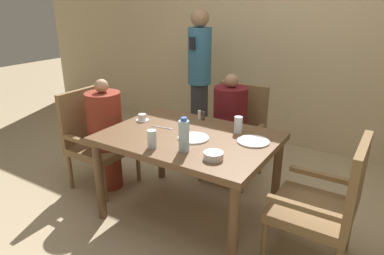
# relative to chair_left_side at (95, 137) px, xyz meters

# --- Properties ---
(ground_plane) EXTENTS (16.00, 16.00, 0.00)m
(ground_plane) POSITION_rel_chair_left_side_xyz_m (1.06, 0.00, -0.49)
(ground_plane) COLOR tan
(wall_back) EXTENTS (8.00, 0.06, 2.80)m
(wall_back) POSITION_rel_chair_left_side_xyz_m (1.06, 1.97, 0.91)
(wall_back) COLOR #C6B289
(wall_back) RESTS_ON ground_plane
(dining_table) EXTENTS (1.31, 0.94, 0.73)m
(dining_table) POSITION_rel_chair_left_side_xyz_m (1.06, 0.00, 0.15)
(dining_table) COLOR brown
(dining_table) RESTS_ON ground_plane
(chair_left_side) EXTENTS (0.52, 0.52, 0.93)m
(chair_left_side) POSITION_rel_chair_left_side_xyz_m (0.00, 0.00, 0.00)
(chair_left_side) COLOR brown
(chair_left_side) RESTS_ON ground_plane
(diner_in_left_chair) EXTENTS (0.32, 0.32, 1.06)m
(diner_in_left_chair) POSITION_rel_chair_left_side_xyz_m (0.15, 0.00, 0.06)
(diner_in_left_chair) COLOR maroon
(diner_in_left_chair) RESTS_ON ground_plane
(chair_far_side) EXTENTS (0.52, 0.52, 0.93)m
(chair_far_side) POSITION_rel_chair_left_side_xyz_m (1.06, 0.88, 0.00)
(chair_far_side) COLOR brown
(chair_far_side) RESTS_ON ground_plane
(diner_in_far_chair) EXTENTS (0.32, 0.32, 1.08)m
(diner_in_far_chair) POSITION_rel_chair_left_side_xyz_m (1.06, 0.73, 0.07)
(diner_in_far_chair) COLOR #5B1419
(diner_in_far_chair) RESTS_ON ground_plane
(chair_right_side) EXTENTS (0.52, 0.52, 0.93)m
(chair_right_side) POSITION_rel_chair_left_side_xyz_m (2.12, 0.00, 0.00)
(chair_right_side) COLOR brown
(chair_right_side) RESTS_ON ground_plane
(standing_host) EXTENTS (0.28, 0.31, 1.63)m
(standing_host) POSITION_rel_chair_left_side_xyz_m (0.32, 1.41, 0.39)
(standing_host) COLOR #2D2D33
(standing_host) RESTS_ON ground_plane
(plate_main_left) EXTENTS (0.24, 0.24, 0.01)m
(plate_main_left) POSITION_rel_chair_left_side_xyz_m (1.13, -0.04, 0.24)
(plate_main_left) COLOR white
(plate_main_left) RESTS_ON dining_table
(plate_main_right) EXTENTS (0.24, 0.24, 0.01)m
(plate_main_right) POSITION_rel_chair_left_side_xyz_m (1.54, 0.14, 0.24)
(plate_main_right) COLOR white
(plate_main_right) RESTS_ON dining_table
(teacup_with_saucer) EXTENTS (0.11, 0.11, 0.06)m
(teacup_with_saucer) POSITION_rel_chair_left_side_xyz_m (0.53, 0.08, 0.26)
(teacup_with_saucer) COLOR white
(teacup_with_saucer) RESTS_ON dining_table
(bowl_small) EXTENTS (0.13, 0.13, 0.05)m
(bowl_small) POSITION_rel_chair_left_side_xyz_m (1.43, -0.27, 0.26)
(bowl_small) COLOR white
(bowl_small) RESTS_ON dining_table
(water_bottle) EXTENTS (0.08, 0.08, 0.25)m
(water_bottle) POSITION_rel_chair_left_side_xyz_m (1.19, -0.26, 0.35)
(water_bottle) COLOR #A3C6DB
(water_bottle) RESTS_ON dining_table
(glass_tall_near) EXTENTS (0.07, 0.07, 0.13)m
(glass_tall_near) POSITION_rel_chair_left_side_xyz_m (0.97, -0.34, 0.30)
(glass_tall_near) COLOR silver
(glass_tall_near) RESTS_ON dining_table
(glass_tall_mid) EXTENTS (0.07, 0.07, 0.13)m
(glass_tall_mid) POSITION_rel_chair_left_side_xyz_m (1.36, 0.26, 0.30)
(glass_tall_mid) COLOR silver
(glass_tall_mid) RESTS_ON dining_table
(salt_shaker) EXTENTS (0.03, 0.03, 0.08)m
(salt_shaker) POSITION_rel_chair_left_side_xyz_m (0.93, 0.38, 0.28)
(salt_shaker) COLOR white
(salt_shaker) RESTS_ON dining_table
(pepper_shaker) EXTENTS (0.03, 0.03, 0.08)m
(pepper_shaker) POSITION_rel_chair_left_side_xyz_m (0.97, 0.38, 0.28)
(pepper_shaker) COLOR #4C3D2D
(pepper_shaker) RESTS_ON dining_table
(fork_beside_plate) EXTENTS (0.19, 0.04, 0.00)m
(fork_beside_plate) POSITION_rel_chair_left_side_xyz_m (0.81, 0.03, 0.24)
(fork_beside_plate) COLOR silver
(fork_beside_plate) RESTS_ON dining_table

